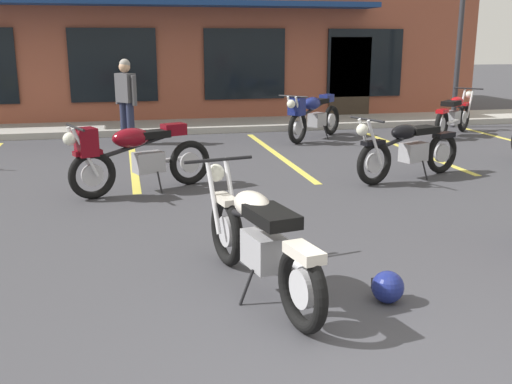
# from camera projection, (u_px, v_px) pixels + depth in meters

# --- Properties ---
(ground_plane) EXTENTS (80.00, 80.00, 0.00)m
(ground_plane) POSITION_uv_depth(u_px,v_px,m) (259.00, 226.00, 6.71)
(ground_plane) COLOR #3D3D42
(sidewalk_kerb) EXTENTS (22.00, 1.80, 0.14)m
(sidewalk_kerb) POSITION_uv_depth(u_px,v_px,m) (185.00, 126.00, 14.02)
(sidewalk_kerb) COLOR #A8A59E
(sidewalk_kerb) RESTS_ON ground_plane
(brick_storefront_building) EXTENTS (15.76, 7.22, 3.64)m
(brick_storefront_building) POSITION_uv_depth(u_px,v_px,m) (169.00, 47.00, 17.28)
(brick_storefront_building) COLOR brown
(brick_storefront_building) RESTS_ON ground_plane
(painted_stall_lines) EXTENTS (13.01, 4.80, 0.01)m
(painted_stall_lines) POSITION_uv_depth(u_px,v_px,m) (207.00, 157.00, 10.64)
(painted_stall_lines) COLOR #DBCC4C
(painted_stall_lines) RESTS_ON ground_plane
(motorcycle_foreground_classic) EXTENTS (0.83, 2.09, 0.98)m
(motorcycle_foreground_classic) POSITION_uv_depth(u_px,v_px,m) (258.00, 239.00, 4.85)
(motorcycle_foreground_classic) COLOR black
(motorcycle_foreground_classic) RESTS_ON ground_plane
(motorcycle_black_cruiser) EXTENTS (2.00, 1.09, 0.98)m
(motorcycle_black_cruiser) POSITION_uv_depth(u_px,v_px,m) (135.00, 154.00, 8.07)
(motorcycle_black_cruiser) COLOR black
(motorcycle_black_cruiser) RESTS_ON ground_plane
(motorcycle_blue_standard) EXTENTS (1.69, 1.61, 0.98)m
(motorcycle_blue_standard) POSITION_uv_depth(u_px,v_px,m) (313.00, 115.00, 12.39)
(motorcycle_blue_standard) COLOR black
(motorcycle_blue_standard) RESTS_ON ground_plane
(motorcycle_green_cafe_racer) EXTENTS (1.72, 1.58, 0.98)m
(motorcycle_green_cafe_racer) POSITION_uv_depth(u_px,v_px,m) (454.00, 114.00, 12.99)
(motorcycle_green_cafe_racer) COLOR black
(motorcycle_green_cafe_racer) RESTS_ON ground_plane
(motorcycle_cream_vintage) EXTENTS (2.02, 1.05, 0.98)m
(motorcycle_cream_vintage) POSITION_uv_depth(u_px,v_px,m) (409.00, 149.00, 8.88)
(motorcycle_cream_vintage) COLOR black
(motorcycle_cream_vintage) RESTS_ON ground_plane
(person_in_black_shirt) EXTENTS (0.45, 0.53, 1.68)m
(person_in_black_shirt) POSITION_uv_depth(u_px,v_px,m) (126.00, 97.00, 11.72)
(person_in_black_shirt) COLOR black
(person_in_black_shirt) RESTS_ON ground_plane
(helmet_on_pavement) EXTENTS (0.26, 0.26, 0.26)m
(helmet_on_pavement) POSITION_uv_depth(u_px,v_px,m) (388.00, 287.00, 4.74)
(helmet_on_pavement) COLOR navy
(helmet_on_pavement) RESTS_ON ground_plane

